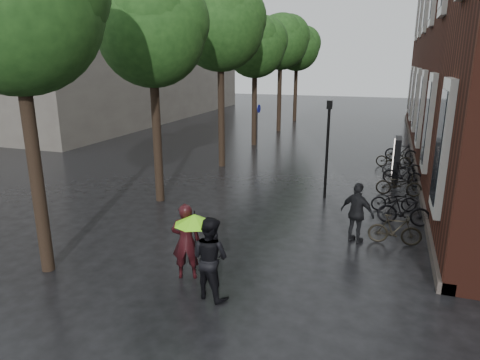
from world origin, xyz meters
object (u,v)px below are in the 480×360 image
at_px(ad_lightbox, 396,159).
at_px(person_burgundy, 186,241).
at_px(parked_bicycles, 399,177).
at_px(lamp_post, 328,140).
at_px(pedestrian_walking, 357,213).
at_px(person_black, 210,258).

bearing_deg(ad_lightbox, person_burgundy, -112.41).
distance_m(person_burgundy, ad_lightbox, 12.24).
distance_m(parked_bicycles, lamp_post, 4.06).
xyz_separation_m(parked_bicycles, lamp_post, (-2.76, -2.34, 1.83)).
distance_m(pedestrian_walking, ad_lightbox, 7.69).
height_order(person_burgundy, ad_lightbox, same).
bearing_deg(lamp_post, person_black, -99.51).
bearing_deg(ad_lightbox, person_black, -107.39).
bearing_deg(parked_bicycles, person_black, -111.39).
bearing_deg(pedestrian_walking, person_black, 81.01).
height_order(person_black, lamp_post, lamp_post).
distance_m(person_burgundy, person_black, 1.12).
height_order(parked_bicycles, ad_lightbox, ad_lightbox).
height_order(person_burgundy, parked_bicycles, person_burgundy).
distance_m(person_black, lamp_post, 8.45).
bearing_deg(person_black, parked_bicycles, -94.61).
bearing_deg(parked_bicycles, ad_lightbox, 96.67).
xyz_separation_m(person_black, lamp_post, (1.38, 8.23, 1.34)).
height_order(pedestrian_walking, parked_bicycles, pedestrian_walking).
xyz_separation_m(ad_lightbox, lamp_post, (-2.61, -3.62, 1.33)).
relative_size(person_burgundy, ad_lightbox, 1.00).
xyz_separation_m(person_black, pedestrian_walking, (2.88, 4.24, -0.05)).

